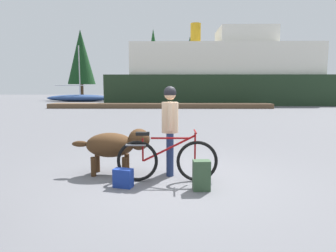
# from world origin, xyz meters

# --- Properties ---
(ground_plane) EXTENTS (160.00, 160.00, 0.00)m
(ground_plane) POSITION_xyz_m (0.00, 0.00, 0.00)
(ground_plane) COLOR slate
(bicycle) EXTENTS (1.83, 0.44, 0.93)m
(bicycle) POSITION_xyz_m (-0.10, -0.04, 0.40)
(bicycle) COLOR black
(bicycle) RESTS_ON ground_plane
(person_cyclist) EXTENTS (0.32, 0.53, 1.72)m
(person_cyclist) POSITION_xyz_m (-0.04, 0.41, 1.04)
(person_cyclist) COLOR navy
(person_cyclist) RESTS_ON ground_plane
(dog) EXTENTS (1.53, 0.56, 0.90)m
(dog) POSITION_xyz_m (-1.10, 0.41, 0.59)
(dog) COLOR #472D19
(dog) RESTS_ON ground_plane
(backpack) EXTENTS (0.29, 0.22, 0.50)m
(backpack) POSITION_xyz_m (0.48, -0.52, 0.25)
(backpack) COLOR #334C33
(backpack) RESTS_ON ground_plane
(handbag_pannier) EXTENTS (0.36, 0.26, 0.32)m
(handbag_pannier) POSITION_xyz_m (-0.84, -0.38, 0.16)
(handbag_pannier) COLOR navy
(handbag_pannier) RESTS_ON ground_plane
(dock_pier) EXTENTS (19.12, 2.24, 0.40)m
(dock_pier) POSITION_xyz_m (-1.05, 21.05, 0.20)
(dock_pier) COLOR brown
(dock_pier) RESTS_ON ground_plane
(ferry_boat) EXTENTS (24.02, 8.62, 8.62)m
(ferry_boat) POSITION_xyz_m (5.48, 28.06, 3.02)
(ferry_boat) COLOR #1E331E
(ferry_boat) RESTS_ON ground_plane
(sailboat_moored) EXTENTS (8.79, 2.46, 7.17)m
(sailboat_moored) POSITION_xyz_m (-12.04, 34.02, 0.48)
(sailboat_moored) COLOR navy
(sailboat_moored) RESTS_ON ground_plane
(pine_tree_far_left) EXTENTS (4.21, 4.21, 10.70)m
(pine_tree_far_left) POSITION_xyz_m (-14.14, 41.93, 6.52)
(pine_tree_far_left) COLOR #4C331E
(pine_tree_far_left) RESTS_ON ground_plane
(pine_tree_center) EXTENTS (2.90, 2.90, 10.61)m
(pine_tree_center) POSITION_xyz_m (-2.90, 41.20, 6.29)
(pine_tree_center) COLOR #4C331E
(pine_tree_center) RESTS_ON ground_plane
(pine_tree_far_right) EXTENTS (3.52, 3.52, 10.68)m
(pine_tree_far_right) POSITION_xyz_m (7.75, 44.03, 6.96)
(pine_tree_far_right) COLOR #4C331E
(pine_tree_far_right) RESTS_ON ground_plane
(pine_tree_mid_back) EXTENTS (3.23, 3.23, 10.60)m
(pine_tree_mid_back) POSITION_xyz_m (3.02, 48.10, 6.77)
(pine_tree_mid_back) COLOR #4C331E
(pine_tree_mid_back) RESTS_ON ground_plane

